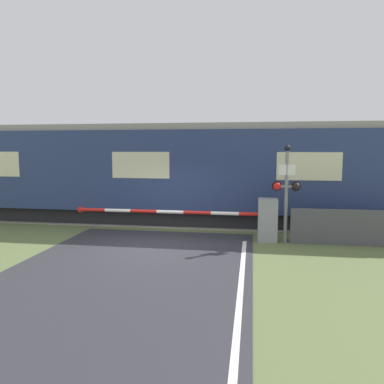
# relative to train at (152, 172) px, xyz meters

# --- Properties ---
(ground_plane) EXTENTS (80.00, 80.00, 0.00)m
(ground_plane) POSITION_rel_train_xyz_m (1.14, -4.12, -1.96)
(ground_plane) COLOR #5B6B3D
(track_bed) EXTENTS (36.00, 3.20, 0.13)m
(track_bed) POSITION_rel_train_xyz_m (1.14, 0.00, -1.94)
(track_bed) COLOR gray
(track_bed) RESTS_ON ground_plane
(train) EXTENTS (21.52, 3.19, 3.83)m
(train) POSITION_rel_train_xyz_m (0.00, 0.00, 0.00)
(train) COLOR black
(train) RESTS_ON ground_plane
(crossing_barrier) EXTENTS (6.68, 0.44, 1.37)m
(crossing_barrier) POSITION_rel_train_xyz_m (3.98, -2.93, -1.25)
(crossing_barrier) COLOR gray
(crossing_barrier) RESTS_ON ground_plane
(signal_post) EXTENTS (0.87, 0.26, 3.03)m
(signal_post) POSITION_rel_train_xyz_m (5.07, -2.96, -0.24)
(signal_post) COLOR gray
(signal_post) RESTS_ON ground_plane
(roadside_fence) EXTENTS (4.08, 0.06, 1.10)m
(roadside_fence) POSITION_rel_train_xyz_m (7.26, -3.06, -1.41)
(roadside_fence) COLOR #4C4C51
(roadside_fence) RESTS_ON ground_plane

